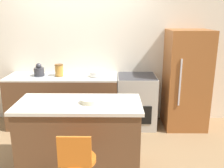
% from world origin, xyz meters
% --- Properties ---
extents(ground_plane, '(14.00, 14.00, 0.00)m').
position_xyz_m(ground_plane, '(0.00, 0.00, 0.00)').
color(ground_plane, '#8E704C').
extents(wall_back, '(8.00, 0.06, 2.60)m').
position_xyz_m(wall_back, '(0.00, 0.68, 1.30)').
color(wall_back, silver).
rests_on(wall_back, ground_plane).
extents(back_counter, '(1.88, 0.63, 0.91)m').
position_xyz_m(back_counter, '(-0.28, 0.33, 0.45)').
color(back_counter, brown).
rests_on(back_counter, ground_plane).
extents(kitchen_island, '(1.50, 0.69, 0.90)m').
position_xyz_m(kitchen_island, '(0.19, -0.99, 0.45)').
color(kitchen_island, brown).
rests_on(kitchen_island, ground_plane).
extents(oven_range, '(0.66, 0.64, 0.91)m').
position_xyz_m(oven_range, '(1.00, 0.33, 0.45)').
color(oven_range, '#B7B2A8').
rests_on(oven_range, ground_plane).
extents(refrigerator, '(0.69, 0.68, 1.68)m').
position_xyz_m(refrigerator, '(1.83, 0.32, 0.84)').
color(refrigerator, '#995628').
rests_on(refrigerator, ground_plane).
extents(kettle, '(0.17, 0.17, 0.22)m').
position_xyz_m(kettle, '(-0.66, 0.31, 0.99)').
color(kettle, '#333338').
rests_on(kettle, back_counter).
extents(mixing_bowl, '(0.25, 0.25, 0.08)m').
position_xyz_m(mixing_bowl, '(0.32, 0.31, 0.95)').
color(mixing_bowl, white).
rests_on(mixing_bowl, back_counter).
extents(canister_jar, '(0.14, 0.14, 0.20)m').
position_xyz_m(canister_jar, '(-0.32, 0.31, 1.01)').
color(canister_jar, '#B77F33').
rests_on(canister_jar, back_counter).
extents(fruit_bowl, '(0.23, 0.23, 0.05)m').
position_xyz_m(fruit_bowl, '(0.33, -1.00, 0.92)').
color(fruit_bowl, beige).
rests_on(fruit_bowl, kitchen_island).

